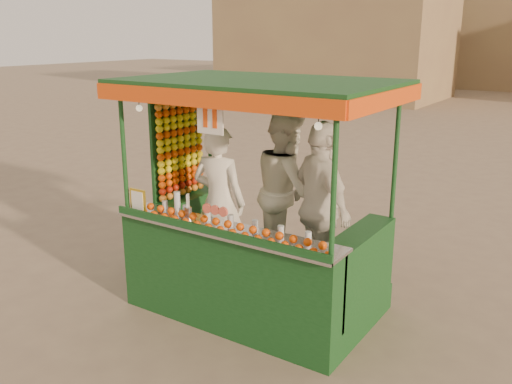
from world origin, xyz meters
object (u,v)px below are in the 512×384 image
Objects in this scene: juice_cart at (247,240)px; vendor_middle at (287,191)px; vendor_right at (321,208)px; vendor_left at (219,202)px.

vendor_middle is (0.11, 0.66, 0.40)m from juice_cart.
juice_cart is 0.86m from vendor_right.
vendor_right is at bearing 27.32° from juice_cart.
vendor_right is at bearing -173.67° from vendor_left.
vendor_left is 1.13m from vendor_right.
vendor_middle is at bearing 80.82° from juice_cart.
vendor_left is (-0.41, 0.07, 0.33)m from juice_cart.
vendor_middle reaches higher than vendor_left.
vendor_right is (0.58, -0.30, -0.02)m from vendor_middle.
vendor_middle is at bearing -139.67° from vendor_left.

